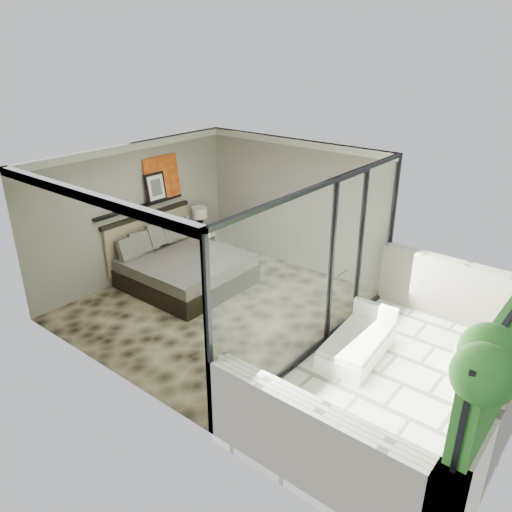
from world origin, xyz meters
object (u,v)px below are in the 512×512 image
Objects in this scene: nightstand at (201,244)px; table_lamp at (200,217)px; ottoman at (476,357)px; bed at (182,267)px; lounger at (358,343)px.

table_lamp is at bearing -40.61° from nightstand.
nightstand is 6.47m from ottoman.
bed reaches higher than nightstand.
ottoman is (5.64, 0.69, -0.10)m from bed.
lounger is (4.82, -1.31, -0.06)m from nightstand.
lounger is (-1.61, -0.66, -0.08)m from ottoman.
nightstand is 0.92× the size of ottoman.
bed reaches higher than table_lamp.
lounger is (4.03, 0.03, -0.18)m from bed.
table_lamp is at bearing 120.15° from bed.
nightstand is at bearing 174.18° from ottoman.
bed is 1.43× the size of lounger.
lounger is at bearing -14.89° from table_lamp.
nightstand is (-0.80, 1.34, -0.12)m from bed.
table_lamp is (0.04, -0.04, 0.68)m from nightstand.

